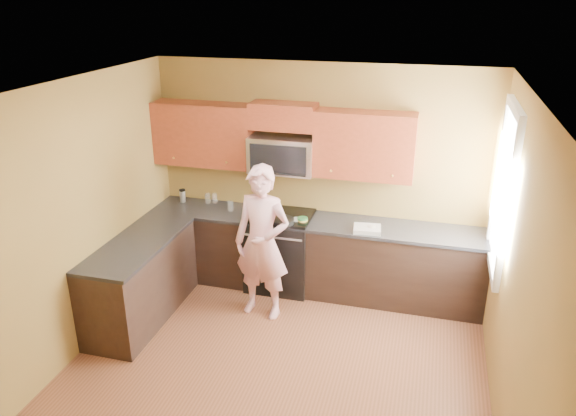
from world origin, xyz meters
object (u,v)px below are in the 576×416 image
(woman, at_px, (262,243))
(butter_tub, at_px, (303,223))
(microwave, at_px, (283,171))
(frying_pan, at_px, (282,224))
(stove, at_px, (280,250))
(travel_mug, at_px, (183,202))

(woman, xyz_separation_m, butter_tub, (0.32, 0.54, 0.05))
(microwave, relative_size, frying_pan, 1.57)
(stove, distance_m, butter_tub, 0.55)
(woman, height_order, frying_pan, woman)
(woman, bearing_deg, travel_mug, 155.67)
(stove, height_order, woman, woman)
(travel_mug, bearing_deg, butter_tub, -9.35)
(butter_tub, bearing_deg, stove, 159.58)
(microwave, distance_m, butter_tub, 0.66)
(woman, xyz_separation_m, travel_mug, (-1.32, 0.81, 0.05))
(microwave, xyz_separation_m, travel_mug, (-1.33, 0.03, -0.53))
(butter_tub, bearing_deg, travel_mug, 170.65)
(stove, xyz_separation_m, travel_mug, (-1.33, 0.16, 0.45))
(microwave, relative_size, travel_mug, 4.55)
(stove, bearing_deg, microwave, 90.00)
(frying_pan, bearing_deg, woman, -105.87)
(woman, bearing_deg, butter_tub, 66.46)
(microwave, height_order, woman, woman)
(stove, bearing_deg, butter_tub, -20.42)
(stove, distance_m, travel_mug, 1.41)
(travel_mug, bearing_deg, microwave, -1.36)
(stove, distance_m, frying_pan, 0.55)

